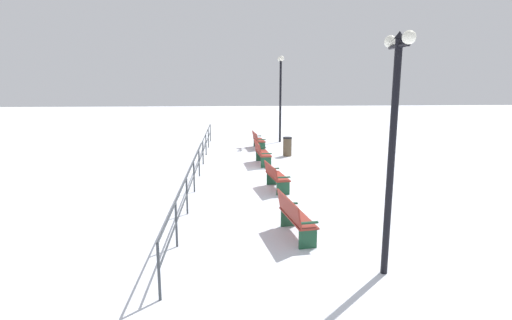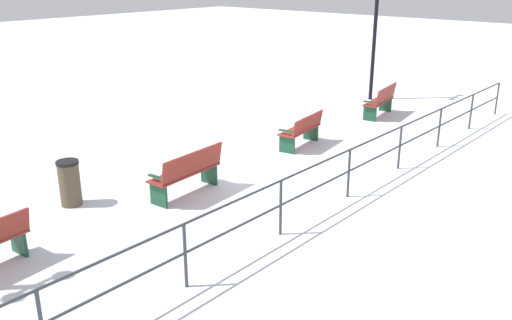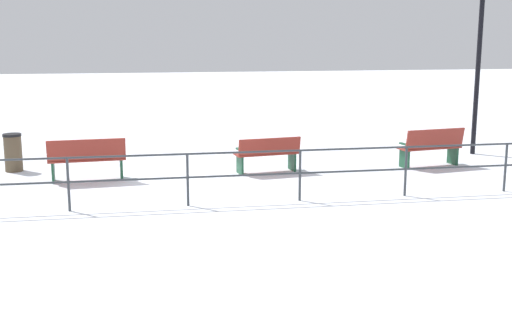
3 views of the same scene
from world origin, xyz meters
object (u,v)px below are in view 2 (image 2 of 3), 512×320
Objects in this scene: bench_nearest at (381,100)px; bench_third at (188,172)px; bench_second at (302,130)px; lamppost_near at (376,18)px; trash_bin at (70,183)px.

bench_nearest is 0.97× the size of bench_third.
bench_nearest is at bearing -98.85° from bench_second.
bench_third is 0.39× the size of lamppost_near.
lamppost_near is at bearing -85.43° from bench_second.
bench_third reaches higher than trash_bin.
trash_bin is at bearing 69.78° from bench_second.
bench_nearest is at bearing -97.03° from trash_bin.
bench_third is 1.89× the size of trash_bin.
bench_second is 0.36× the size of lamppost_near.
bench_second is at bearing 103.17° from lamppost_near.
bench_nearest reaches higher than trash_bin.
trash_bin is (-0.18, 11.81, -2.31)m from lamppost_near.
bench_third is 10.37m from lamppost_near.
bench_third is at bearing 83.65° from bench_second.
bench_second is at bearing 80.69° from bench_nearest.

